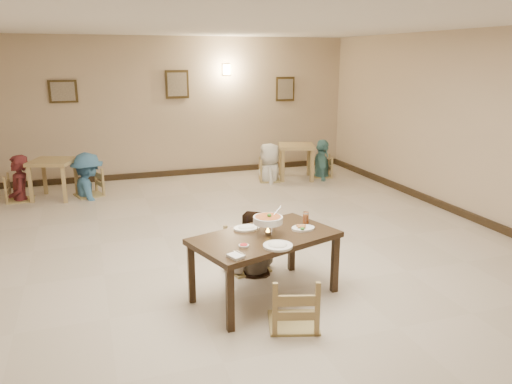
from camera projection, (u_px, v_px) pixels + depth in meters
name	position (u px, v px, depth m)	size (l,w,h in m)	color
floor	(243.00, 257.00, 6.63)	(10.00, 10.00, 0.00)	#BFB19E
ceiling	(242.00, 19.00, 5.85)	(10.00, 10.00, 0.00)	silver
wall_back	(173.00, 108.00, 10.80)	(10.00, 10.00, 0.00)	tan
wall_right	(496.00, 130.00, 7.50)	(10.00, 10.00, 0.00)	tan
baseboard_back	(176.00, 173.00, 11.15)	(8.00, 0.06, 0.12)	black
baseboard_right	(483.00, 221.00, 7.86)	(0.06, 10.00, 0.12)	black
picture_a	(63.00, 91.00, 9.97)	(0.55, 0.04, 0.45)	#332611
picture_b	(177.00, 84.00, 10.66)	(0.50, 0.04, 0.60)	#332611
picture_c	(285.00, 89.00, 11.49)	(0.45, 0.04, 0.55)	#332611
wall_sconce	(226.00, 70.00, 10.93)	(0.16, 0.05, 0.22)	#FFD88C
main_table	(265.00, 242.00, 5.37)	(1.72, 1.29, 0.72)	#332313
chair_far	(247.00, 231.00, 6.13)	(0.47, 0.47, 1.00)	tan
chair_near	(294.00, 276.00, 4.83)	(0.48, 0.48, 1.03)	tan
main_diner	(251.00, 211.00, 6.00)	(0.76, 0.59, 1.55)	gray
curry_warmer	(268.00, 220.00, 5.32)	(0.36, 0.32, 0.29)	silver
rice_plate_far	(247.00, 228.00, 5.54)	(0.29, 0.29, 0.07)	white
rice_plate_near	(278.00, 246.00, 5.02)	(0.30, 0.30, 0.07)	white
fried_plate	(303.00, 228.00, 5.53)	(0.26, 0.26, 0.06)	white
chili_dish	(244.00, 245.00, 5.03)	(0.11, 0.11, 0.02)	white
napkin_cutlery	(236.00, 256.00, 4.75)	(0.19, 0.25, 0.03)	white
drink_glass	(306.00, 218.00, 5.72)	(0.07, 0.07, 0.14)	white
bg_table_left	(53.00, 167.00, 9.22)	(0.93, 0.93, 0.73)	#A58955
bg_table_right	(296.00, 151.00, 10.73)	(0.95, 0.95, 0.74)	#A58955
bg_chair_ll	(18.00, 176.00, 9.10)	(0.44, 0.44, 0.93)	tan
bg_chair_lr	(87.00, 170.00, 9.42)	(0.47, 0.47, 1.00)	tan
bg_chair_rl	(270.00, 160.00, 10.57)	(0.43, 0.43, 0.92)	tan
bg_chair_rr	(322.00, 157.00, 10.96)	(0.42, 0.42, 0.89)	tan
bg_diner_a	(15.00, 155.00, 9.00)	(0.62, 0.41, 1.70)	#541D20
bg_diner_b	(86.00, 153.00, 9.33)	(1.07, 0.62, 1.66)	teal
bg_diner_c	(270.00, 143.00, 10.48)	(0.79, 0.52, 1.62)	silver
bg_diner_d	(323.00, 140.00, 10.86)	(0.97, 0.40, 1.66)	#57989A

